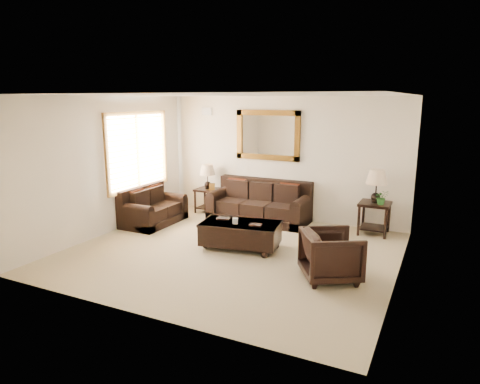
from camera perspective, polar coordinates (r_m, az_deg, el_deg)
The scene contains 11 objects.
room at distance 7.25m, azimuth -1.18°, elevation 2.08°, with size 5.51×5.01×2.71m.
window at distance 9.44m, azimuth -13.44°, elevation 5.36°, with size 0.07×1.96×1.66m.
mirror at distance 9.56m, azimuth 3.71°, elevation 7.56°, with size 1.50×0.06×1.10m.
air_vent at distance 10.23m, azimuth -4.43°, elevation 10.66°, with size 0.25×0.02×0.18m, color #999999.
sofa at distance 9.45m, azimuth 2.67°, elevation -1.89°, with size 2.18×0.94×0.89m.
loveseat at distance 9.42m, azimuth -11.68°, elevation -2.36°, with size 0.84×1.42×0.80m.
end_table_left at distance 10.08m, azimuth -4.33°, elevation 1.45°, with size 0.52×0.52×1.14m.
end_table_right at distance 8.78m, azimuth 17.66°, elevation -0.05°, with size 0.59×0.59×1.29m.
coffee_table at distance 7.71m, azimuth 0.07°, elevation -5.38°, with size 1.50×0.97×0.59m.
armchair at distance 6.52m, azimuth 12.05°, elevation -7.96°, with size 0.80×0.74×0.82m, color black.
potted_plant at distance 8.68m, azimuth 18.35°, elevation -0.87°, with size 0.25×0.28×0.22m, color #21561D.
Camera 1 is at (3.25, -6.35, 2.63)m, focal length 32.00 mm.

